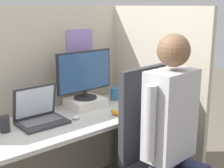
% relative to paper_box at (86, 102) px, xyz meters
% --- Properties ---
extents(cubicle_panel_back, '(2.10, 0.05, 1.57)m').
position_rel_paper_box_xyz_m(cubicle_panel_back, '(-0.34, 0.19, -0.00)').
color(cubicle_panel_back, '#B7AD99').
rests_on(cubicle_panel_back, ground).
extents(cubicle_panel_right, '(0.04, 1.27, 1.57)m').
position_rel_paper_box_xyz_m(cubicle_panel_right, '(0.49, -0.21, -0.00)').
color(cubicle_panel_right, '#B7AD99').
rests_on(cubicle_panel_right, ground).
extents(desk, '(1.60, 0.64, 0.75)m').
position_rel_paper_box_xyz_m(desk, '(-0.34, -0.15, -0.21)').
color(desk, '#B7B7B2').
rests_on(desk, ground).
extents(paper_box, '(0.29, 0.25, 0.07)m').
position_rel_paper_box_xyz_m(paper_box, '(0.00, 0.00, 0.00)').
color(paper_box, white).
rests_on(paper_box, desk).
extents(monitor, '(0.51, 0.19, 0.39)m').
position_rel_paper_box_xyz_m(monitor, '(-0.00, 0.00, 0.24)').
color(monitor, '#232328').
rests_on(monitor, paper_box).
extents(laptop, '(0.33, 0.25, 0.26)m').
position_rel_paper_box_xyz_m(laptop, '(-0.46, -0.09, 0.01)').
color(laptop, '#2D2D33').
rests_on(laptop, desk).
extents(mouse, '(0.06, 0.05, 0.03)m').
position_rel_paper_box_xyz_m(mouse, '(-0.23, -0.20, -0.02)').
color(mouse, silver).
rests_on(mouse, desk).
extents(stapler, '(0.04, 0.13, 0.05)m').
position_rel_paper_box_xyz_m(stapler, '(0.37, -0.06, -0.01)').
color(stapler, '#A31919').
rests_on(stapler, desk).
extents(carrot_toy, '(0.04, 0.12, 0.04)m').
position_rel_paper_box_xyz_m(carrot_toy, '(0.05, -0.35, -0.01)').
color(carrot_toy, orange).
rests_on(carrot_toy, desk).
extents(office_chair, '(0.53, 0.57, 1.16)m').
position_rel_paper_box_xyz_m(office_chair, '(0.06, -0.73, -0.20)').
color(office_chair, '#2D2D33').
rests_on(office_chair, ground).
extents(person, '(0.48, 0.40, 1.41)m').
position_rel_paper_box_xyz_m(person, '(0.05, -0.89, 0.04)').
color(person, '#282D4C').
rests_on(person, ground).
extents(coffee_mug, '(0.07, 0.07, 0.11)m').
position_rel_paper_box_xyz_m(coffee_mug, '(0.31, -0.01, 0.02)').
color(coffee_mug, teal).
rests_on(coffee_mug, desk).
extents(pen_cup, '(0.07, 0.07, 0.11)m').
position_rel_paper_box_xyz_m(pen_cup, '(-0.72, -0.09, 0.02)').
color(pen_cup, '#28282D').
rests_on(pen_cup, desk).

